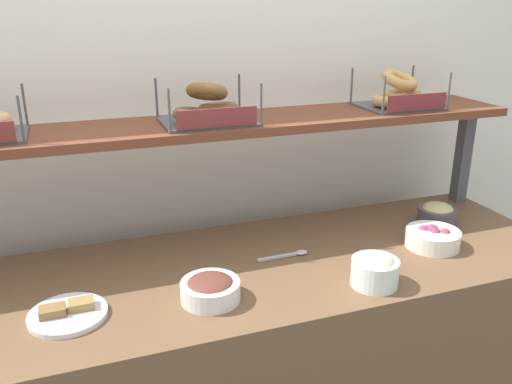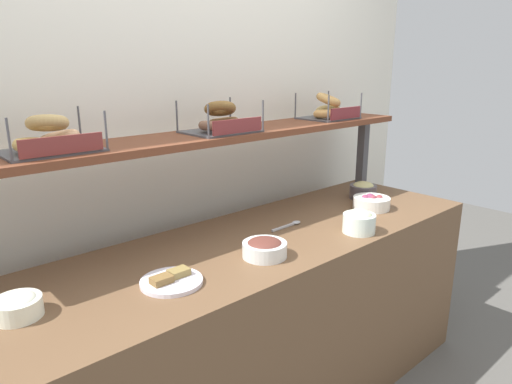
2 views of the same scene
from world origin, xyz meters
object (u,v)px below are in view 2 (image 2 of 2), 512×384
Objects in this scene: bagel_basket_sesame at (328,110)px; bowl_cream_cheese at (18,306)px; bowl_scallion_spread at (359,221)px; bagel_basket_plain at (49,139)px; bowl_chocolate_spread at (265,248)px; serving_spoon_near_plate at (290,224)px; bagel_basket_cinnamon_raisin at (220,122)px; bowl_beet_salad at (371,202)px; bowl_hummus at (363,190)px; serving_plate_white at (171,281)px.

bowl_cream_cheese is at bearing -171.54° from bagel_basket_sesame.
bowl_scallion_spread is 0.45× the size of bagel_basket_plain.
bowl_chocolate_spread is 0.37m from serving_spoon_near_plate.
bagel_basket_cinnamon_raisin is (0.73, -0.02, 0.00)m from bagel_basket_plain.
serving_spoon_near_plate is at bearing 122.30° from bowl_scallion_spread.
bowl_beet_salad is 1.03× the size of serving_spoon_near_plate.
serving_plate_white is at bearing -172.64° from bowl_hummus.
bowl_hummus is 0.81× the size of serving_spoon_near_plate.
serving_spoon_near_plate is at bearing -175.91° from bowl_hummus.
bagel_basket_cinnamon_raisin reaches higher than bowl_scallion_spread.
serving_spoon_near_plate is (1.17, 0.01, -0.03)m from bowl_cream_cheese.
bowl_hummus is 0.79× the size of bowl_beet_salad.
bowl_scallion_spread is 0.50× the size of bagel_basket_sesame.
bowl_scallion_spread is at bearing -57.70° from serving_spoon_near_plate.
serving_plate_white is at bearing 173.31° from bowl_chocolate_spread.
bagel_basket_sesame is (1.48, -0.01, 0.00)m from bagel_basket_plain.
bagel_basket_sesame is at bearing -0.34° from bagel_basket_plain.
bowl_cream_cheese reaches higher than serving_plate_white.
bowl_hummus is 0.63m from serving_spoon_near_plate.
serving_plate_white is (-0.89, 0.13, -0.04)m from bowl_scallion_spread.
bagel_basket_plain is (-1.57, 0.21, 0.43)m from bowl_hummus.
bowl_hummus reaches higher than bowl_cream_cheese.
bagel_basket_sesame is at bearing 0.97° from bagel_basket_cinnamon_raisin.
serving_spoon_near_plate is at bearing 169.13° from bowl_beet_salad.
bowl_beet_salad reaches higher than serving_spoon_near_plate.
bowl_cream_cheese is at bearing 169.39° from bowl_scallion_spread.
bowl_scallion_spread is 0.97× the size of bowl_hummus.
bowl_scallion_spread is at bearing -146.49° from bowl_hummus.
bowl_beet_salad is at bearing -131.63° from bowl_hummus.
serving_spoon_near_plate is at bearing -155.69° from bagel_basket_sesame.
serving_spoon_near_plate is at bearing -47.04° from bagel_basket_cinnamon_raisin.
bowl_chocolate_spread is 0.61m from bagel_basket_cinnamon_raisin.
bagel_basket_cinnamon_raisin reaches higher than bagel_basket_plain.
bagel_basket_sesame is (0.76, 0.01, 0.00)m from bagel_basket_cinnamon_raisin.
bowl_beet_salad is at bearing 26.08° from bowl_scallion_spread.
bowl_beet_salad is 1.08× the size of bowl_chocolate_spread.
serving_spoon_near_plate is (-0.50, 0.10, -0.03)m from bowl_beet_salad.
bowl_cream_cheese is (-1.34, 0.25, -0.02)m from bowl_scallion_spread.
bowl_chocolate_spread is 1.06m from bagel_basket_sesame.
bagel_basket_plain is at bearing 179.66° from bagel_basket_sesame.
bagel_basket_sesame is at bearing 83.31° from bowl_beet_salad.
bowl_cream_cheese is at bearing 168.94° from bowl_chocolate_spread.
bagel_basket_plain reaches higher than bowl_hummus.
bowl_hummus is at bearing 13.00° from bowl_chocolate_spread.
bowl_scallion_spread is at bearing -52.30° from bagel_basket_cinnamon_raisin.
bowl_cream_cheese is 1.08m from bagel_basket_cinnamon_raisin.
bagel_basket_plain reaches higher than serving_spoon_near_plate.
serving_plate_white is 1.18× the size of serving_spoon_near_plate.
serving_plate_white is at bearing 171.56° from bowl_scallion_spread.
bowl_cream_cheese is 0.77× the size of serving_spoon_near_plate.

